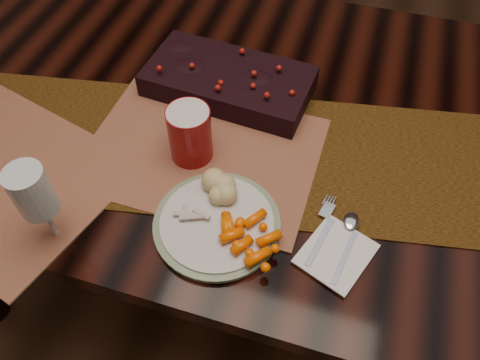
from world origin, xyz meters
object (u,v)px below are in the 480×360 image
(placemat_main, at_px, (202,152))
(napkin, at_px, (336,254))
(baby_carrots, at_px, (243,233))
(mashed_potatoes, at_px, (220,188))
(wine_glass, at_px, (41,207))
(dining_table, at_px, (272,207))
(dinner_plate, at_px, (217,223))
(centerpiece, at_px, (229,78))
(turkey_shreds, at_px, (192,216))
(red_cup, at_px, (190,134))

(placemat_main, height_order, napkin, napkin)
(placemat_main, bearing_deg, baby_carrots, -50.21)
(mashed_potatoes, bearing_deg, wine_glass, -148.41)
(dining_table, height_order, placemat_main, placemat_main)
(placemat_main, height_order, dinner_plate, dinner_plate)
(napkin, relative_size, wine_glass, 0.69)
(centerpiece, height_order, turkey_shreds, centerpiece)
(napkin, bearing_deg, baby_carrots, -151.02)
(dinner_plate, xyz_separation_m, napkin, (0.22, 0.00, -0.00))
(mashed_potatoes, bearing_deg, dining_table, 78.16)
(baby_carrots, bearing_deg, centerpiece, 111.42)
(baby_carrots, bearing_deg, red_cup, 133.62)
(placemat_main, xyz_separation_m, turkey_shreds, (0.04, -0.17, 0.03))
(dining_table, relative_size, napkin, 14.10)
(dinner_plate, bearing_deg, wine_glass, -159.32)
(baby_carrots, distance_m, red_cup, 0.24)
(dinner_plate, distance_m, red_cup, 0.19)
(dining_table, height_order, napkin, napkin)
(centerpiece, distance_m, red_cup, 0.21)
(turkey_shreds, xyz_separation_m, red_cup, (-0.06, 0.16, 0.04))
(mashed_potatoes, xyz_separation_m, wine_glass, (-0.27, -0.16, 0.05))
(centerpiece, xyz_separation_m, dinner_plate, (0.09, -0.36, -0.03))
(centerpiece, bearing_deg, wine_glass, -111.44)
(baby_carrots, bearing_deg, napkin, 7.52)
(baby_carrots, distance_m, wine_glass, 0.35)
(dinner_plate, bearing_deg, red_cup, 124.95)
(red_cup, xyz_separation_m, wine_glass, (-0.17, -0.26, 0.03))
(baby_carrots, xyz_separation_m, mashed_potatoes, (-0.07, 0.08, 0.01))
(dinner_plate, distance_m, napkin, 0.23)
(baby_carrots, height_order, turkey_shreds, baby_carrots)
(placemat_main, distance_m, napkin, 0.35)
(baby_carrots, xyz_separation_m, turkey_shreds, (-0.10, 0.01, -0.00))
(baby_carrots, relative_size, turkey_shreds, 1.58)
(dining_table, xyz_separation_m, dinner_plate, (-0.04, -0.33, 0.39))
(mashed_potatoes, xyz_separation_m, red_cup, (-0.09, 0.09, 0.02))
(napkin, distance_m, wine_glass, 0.52)
(mashed_potatoes, relative_size, wine_glass, 0.45)
(mashed_potatoes, distance_m, napkin, 0.25)
(centerpiece, xyz_separation_m, red_cup, (-0.01, -0.21, 0.02))
(baby_carrots, relative_size, mashed_potatoes, 1.40)
(centerpiece, xyz_separation_m, baby_carrots, (0.15, -0.38, -0.01))
(red_cup, bearing_deg, turkey_shreds, -69.20)
(centerpiece, xyz_separation_m, turkey_shreds, (0.05, -0.37, -0.01))
(dinner_plate, relative_size, wine_glass, 1.30)
(baby_carrots, distance_m, turkey_shreds, 0.10)
(dining_table, bearing_deg, napkin, -60.54)
(dinner_plate, xyz_separation_m, wine_glass, (-0.28, -0.11, 0.08))
(mashed_potatoes, bearing_deg, turkey_shreds, -115.29)
(baby_carrots, bearing_deg, turkey_shreds, 174.96)
(placemat_main, distance_m, turkey_shreds, 0.18)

